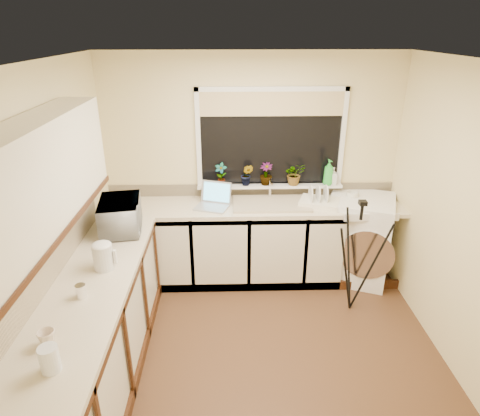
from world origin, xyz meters
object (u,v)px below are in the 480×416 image
plant_c (266,174)px  soap_bottle_green (329,172)px  kettle (103,257)px  cup_left (47,338)px  cup_back (352,197)px  steel_jar (81,291)px  tripod (356,257)px  plant_a (221,174)px  soap_bottle_clear (333,176)px  plant_d (295,174)px  glass_jug (49,359)px  dish_rack (319,203)px  washing_machine (358,238)px  microwave (121,215)px  plant_b (247,175)px  laptop (214,200)px

plant_c → soap_bottle_green: size_ratio=0.87×
kettle → soap_bottle_green: 2.55m
soap_bottle_green → cup_left: 3.20m
kettle → plant_c: size_ratio=0.84×
plant_c → cup_back: (0.94, -0.15, -0.22)m
steel_jar → kettle: bearing=81.3°
tripod → kettle: bearing=-143.3°
plant_a → soap_bottle_clear: bearing=0.1°
plant_d → plant_c: bearing=178.3°
soap_bottle_green → soap_bottle_clear: soap_bottle_green is taller
glass_jug → steel_jar: 0.69m
cup_back → cup_left: (-2.45, -2.18, -0.00)m
kettle → soap_bottle_clear: 2.60m
dish_rack → plant_c: size_ratio=1.65×
glass_jug → plant_a: bearing=70.0°
steel_jar → plant_d: size_ratio=0.41×
plant_a → cup_back: size_ratio=1.89×
plant_d → cup_back: bearing=-12.2°
tripod → soap_bottle_green: size_ratio=4.20×
plant_d → washing_machine: bearing=-16.1°
microwave → soap_bottle_green: soap_bottle_green is taller
steel_jar → plant_b: plant_b is taller
plant_d → soap_bottle_green: size_ratio=0.88×
plant_b → cup_left: 2.66m
soap_bottle_green → cup_back: (0.25, -0.12, -0.24)m
tripod → cup_left: size_ratio=11.42×
laptop → plant_b: plant_b is taller
laptop → soap_bottle_green: (1.26, 0.22, 0.23)m
dish_rack → steel_jar: steel_jar is taller
laptop → plant_b: size_ratio=1.70×
washing_machine → steel_jar: steel_jar is taller
dish_rack → plant_a: size_ratio=1.59×
glass_jug → plant_a: 2.69m
steel_jar → cup_left: steel_jar is taller
washing_machine → glass_jug: (-2.44, -2.32, 0.50)m
steel_jar → soap_bottle_clear: bearing=39.8°
plant_c → soap_bottle_clear: bearing=-1.1°
laptop → plant_d: size_ratio=1.66×
washing_machine → steel_jar: 3.02m
microwave → washing_machine: bearing=-86.2°
kettle → cup_left: (-0.11, -0.86, -0.05)m
washing_machine → steel_jar: size_ratio=9.48×
plant_d → kettle: bearing=-139.6°
laptop → steel_jar: bearing=-100.1°
washing_machine → laptop: 1.68m
dish_rack → microwave: 2.05m
plant_c → cup_left: plant_c is taller
microwave → plant_a: size_ratio=2.08×
glass_jug → plant_a: (0.92, 2.52, 0.20)m
tripod → plant_c: (-0.82, 0.85, 0.58)m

